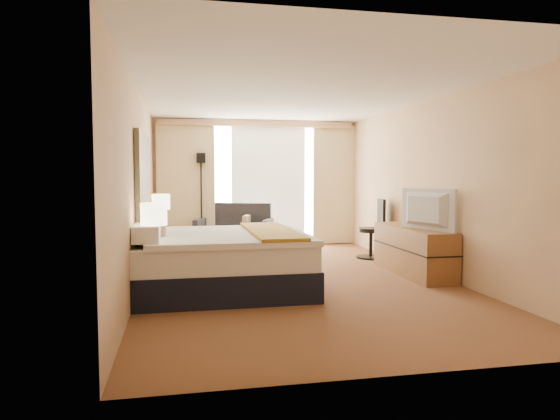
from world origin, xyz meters
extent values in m
cube|color=#5E241A|center=(0.00, 0.00, 0.00)|extent=(4.20, 7.00, 0.02)
cube|color=silver|center=(0.00, 0.00, 2.60)|extent=(4.20, 7.00, 0.02)
cube|color=#E1B289|center=(0.00, 3.50, 1.30)|extent=(4.20, 0.02, 2.60)
cube|color=#E1B289|center=(0.00, -3.50, 1.30)|extent=(4.20, 0.02, 2.60)
cube|color=#E1B289|center=(-2.10, 0.00, 1.30)|extent=(0.02, 7.00, 2.60)
cube|color=#E1B289|center=(2.10, 0.00, 1.30)|extent=(0.02, 7.00, 2.60)
cube|color=black|center=(-2.06, 0.20, 1.28)|extent=(0.06, 1.85, 1.50)
cube|color=#985F37|center=(-1.87, -1.05, 0.28)|extent=(0.45, 0.52, 0.55)
cube|color=#985F37|center=(-1.87, 1.45, 0.28)|extent=(0.45, 0.52, 0.55)
cube|color=#985F37|center=(1.83, 0.00, 0.35)|extent=(0.50, 1.80, 0.70)
cube|color=white|center=(0.25, 3.47, 1.32)|extent=(2.30, 0.02, 2.30)
cube|color=beige|center=(-1.45, 3.38, 1.27)|extent=(1.15, 0.09, 2.50)
cube|color=beige|center=(1.65, 3.38, 1.27)|extent=(0.90, 0.09, 2.50)
cube|color=white|center=(0.25, 3.43, 1.27)|extent=(1.55, 0.04, 2.50)
cube|color=#E1B289|center=(0.00, 3.34, 2.52)|extent=(4.00, 0.16, 0.12)
cube|color=black|center=(-1.05, -0.46, 0.18)|extent=(2.16, 1.95, 0.36)
cube|color=white|center=(-1.05, -0.46, 0.51)|extent=(2.11, 1.90, 0.31)
cube|color=white|center=(-0.97, -0.46, 0.69)|extent=(1.97, 1.97, 0.07)
cube|color=gold|center=(-0.41, -0.46, 0.75)|extent=(0.57, 1.97, 0.04)
cube|color=white|center=(-1.94, -0.94, 0.82)|extent=(0.29, 0.80, 0.19)
cube|color=white|center=(-1.94, 0.01, 0.82)|extent=(0.29, 0.80, 0.19)
cube|color=#BFB09D|center=(-1.80, -0.46, 0.86)|extent=(0.10, 0.43, 0.37)
cube|color=#5B1A1A|center=(-0.53, 2.95, 0.13)|extent=(1.64, 1.25, 0.26)
cube|color=#2D2C31|center=(-0.54, 2.90, 0.34)|extent=(1.49, 1.07, 0.17)
cube|color=#2D2C31|center=(-0.41, 3.24, 0.63)|extent=(1.32, 0.62, 0.57)
cube|color=#2D2C31|center=(-1.16, 3.19, 0.38)|extent=(0.38, 0.77, 0.47)
cube|color=#2D2C31|center=(0.11, 2.71, 0.38)|extent=(0.38, 0.77, 0.47)
cube|color=#BFB09D|center=(-0.30, 2.81, 0.52)|extent=(0.21, 0.37, 0.33)
cube|color=black|center=(-1.15, 3.30, 0.01)|extent=(0.24, 0.24, 0.03)
cylinder|color=black|center=(-1.15, 3.30, 0.88)|extent=(0.03, 0.03, 1.71)
cube|color=black|center=(-1.15, 3.30, 1.82)|extent=(0.18, 0.18, 0.20)
cylinder|color=black|center=(1.75, 1.48, 0.02)|extent=(0.51, 0.51, 0.03)
cylinder|color=black|center=(1.75, 1.48, 0.27)|extent=(0.06, 0.06, 0.46)
cylinder|color=black|center=(1.75, 1.48, 0.50)|extent=(0.45, 0.45, 0.07)
cube|color=black|center=(1.93, 1.45, 0.80)|extent=(0.12, 0.41, 0.51)
cube|color=black|center=(-1.86, -1.10, 0.57)|extent=(0.10, 0.10, 0.04)
cylinder|color=black|center=(-1.86, -1.10, 0.77)|extent=(0.03, 0.03, 0.36)
cylinder|color=#FFF4BF|center=(-1.86, -1.10, 1.04)|extent=(0.29, 0.29, 0.25)
cube|color=black|center=(-1.88, 1.51, 0.57)|extent=(0.10, 0.10, 0.04)
cylinder|color=black|center=(-1.88, 1.51, 0.77)|extent=(0.03, 0.03, 0.36)
cylinder|color=#FFF4BF|center=(-1.88, 1.51, 1.04)|extent=(0.29, 0.29, 0.25)
cube|color=#92B2E2|center=(-1.83, -1.18, 0.61)|extent=(0.16, 0.16, 0.12)
cube|color=black|center=(-1.79, 1.40, 0.59)|extent=(0.21, 0.17, 0.08)
imported|color=black|center=(1.78, -0.37, 0.99)|extent=(0.42, 1.01, 0.59)
camera|label=1|loc=(-1.57, -6.83, 1.47)|focal=32.00mm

